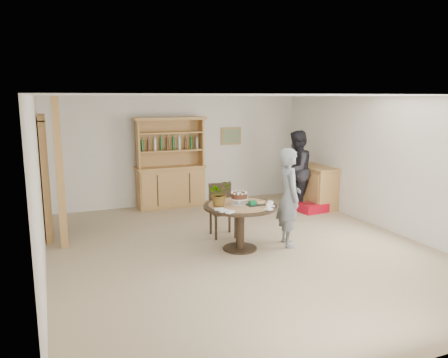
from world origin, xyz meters
TOP-DOWN VIEW (x-y plane):
  - ground at (0.00, 0.00)m, footprint 7.00×7.00m
  - room_shell at (0.00, 0.01)m, footprint 6.04×7.04m
  - doorway at (-2.93, 2.00)m, footprint 0.13×1.10m
  - pine_post at (-2.70, 1.20)m, footprint 0.12×0.12m
  - hutch at (-0.30, 3.24)m, footprint 1.62×0.54m
  - sideboard at (2.74, 2.00)m, footprint 0.54×1.26m
  - dining_table at (-0.02, 0.01)m, footprint 1.20×1.20m
  - dining_chair at (-0.01, 0.84)m, footprint 0.46×0.46m
  - birthday_cake at (-0.02, 0.06)m, footprint 0.30×0.30m
  - flower_vase at (-0.37, 0.06)m, footprint 0.47×0.44m
  - gift_tray at (0.20, -0.12)m, footprint 0.30×0.20m
  - coffee_cup_a at (0.38, -0.27)m, footprint 0.15×0.15m
  - coffee_cup_b at (0.26, -0.44)m, footprint 0.15×0.15m
  - napkins at (-0.43, -0.30)m, footprint 0.24×0.33m
  - teen_boy at (0.83, -0.09)m, footprint 0.53×0.68m
  - adult_person at (2.25, 2.00)m, footprint 1.08×1.02m
  - red_suitcase at (2.45, 1.57)m, footprint 0.64×0.46m

SIDE VIEW (x-z plane):
  - ground at x=0.00m, z-range 0.00..0.00m
  - red_suitcase at x=2.45m, z-range 0.00..0.21m
  - sideboard at x=2.74m, z-range 0.00..0.94m
  - dining_chair at x=-0.01m, z-range 0.06..1.01m
  - dining_table at x=-0.02m, z-range 0.22..0.98m
  - hutch at x=-0.30m, z-range -0.33..1.71m
  - napkins at x=-0.43m, z-range 0.76..0.79m
  - gift_tray at x=0.20m, z-range 0.75..0.83m
  - coffee_cup_b at x=0.26m, z-range 0.75..0.84m
  - coffee_cup_a at x=0.38m, z-range 0.76..0.84m
  - teen_boy at x=0.83m, z-range 0.00..1.66m
  - adult_person at x=2.25m, z-range 0.00..1.76m
  - birthday_cake at x=-0.02m, z-range 0.78..0.98m
  - flower_vase at x=-0.37m, z-range 0.76..1.18m
  - doorway at x=-2.93m, z-range 0.02..2.20m
  - pine_post at x=-2.70m, z-range 0.00..2.50m
  - room_shell at x=0.00m, z-range 0.48..3.00m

